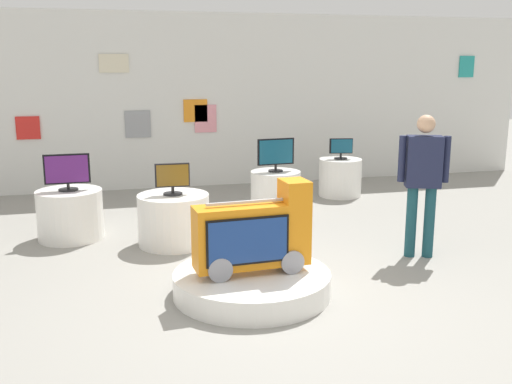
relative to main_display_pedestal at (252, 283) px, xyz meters
The scene contains 13 objects.
ground_plane 0.23m from the main_display_pedestal, 31.75° to the right, with size 30.00×30.00×0.00m, color gray.
back_wall_display 5.40m from the main_display_pedestal, 88.12° to the left, with size 12.98×0.13×3.02m.
main_display_pedestal is the anchor object (origin of this frame).
novelty_firetruck_tv 0.46m from the main_display_pedestal, 14.03° to the right, with size 1.11×0.42×0.86m.
display_pedestal_left_rear 3.16m from the main_display_pedestal, 69.76° to the left, with size 0.73×0.73×0.62m, color white.
tv_on_left_rear 3.24m from the main_display_pedestal, 69.74° to the left, with size 0.55×0.21×0.48m.
display_pedestal_center_rear 2.94m from the main_display_pedestal, 126.94° to the left, with size 0.81×0.81×0.62m, color white.
tv_on_center_rear 3.02m from the main_display_pedestal, 127.00° to the left, with size 0.55×0.24×0.46m.
display_pedestal_right_rear 4.52m from the main_display_pedestal, 57.16° to the left, with size 0.70×0.70×0.62m, color white.
tv_on_right_rear 4.56m from the main_display_pedestal, 57.12° to the left, with size 0.38×0.22×0.34m.
display_pedestal_far_right 1.87m from the main_display_pedestal, 106.68° to the left, with size 0.86×0.86×0.62m, color white.
tv_on_far_right 1.99m from the main_display_pedestal, 106.71° to the left, with size 0.41×0.23×0.38m.
shopper_browsing_near_truck 2.36m from the main_display_pedestal, 16.51° to the left, with size 0.53×0.31×1.61m.
Camera 1 is at (-1.43, -5.00, 2.16)m, focal length 41.15 mm.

